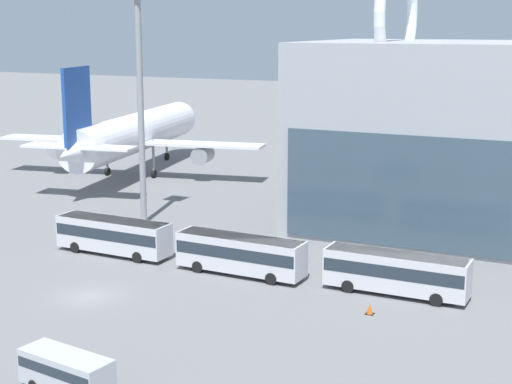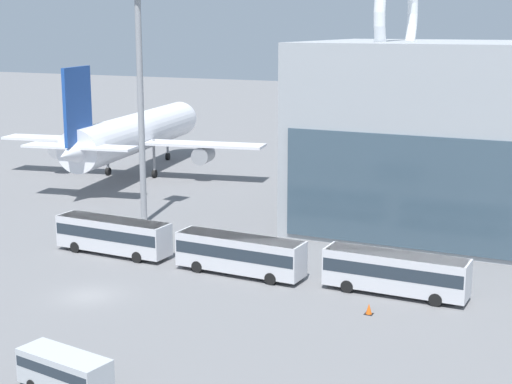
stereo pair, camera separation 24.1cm
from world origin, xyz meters
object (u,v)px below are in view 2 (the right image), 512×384
Objects in this scene: airliner_at_gate_near at (133,134)px; service_van_foreground at (64,370)px; shuttle_bus_2 at (395,271)px; traffic_cone_0 at (369,309)px; shuttle_bus_0 at (113,234)px; shuttle_bus_1 at (240,252)px; floodlight_mast at (140,79)px.

service_van_foreground is at bearing -159.83° from airliner_at_gate_near.
airliner_at_gate_near reaches higher than shuttle_bus_2.
shuttle_bus_0 is at bearing 169.82° from traffic_cone_0.
airliner_at_gate_near is 38.32m from shuttle_bus_0.
shuttle_bus_0 reaches higher than traffic_cone_0.
airliner_at_gate_near is at bearing 140.70° from traffic_cone_0.
shuttle_bus_1 is at bearing 0.10° from shuttle_bus_0.
airliner_at_gate_near is 3.68× the size of shuttle_bus_0.
service_van_foreground is (13.63, -23.72, -0.55)m from shuttle_bus_0.
traffic_cone_0 is at bearing -8.42° from shuttle_bus_0.
floodlight_mast is (-17.58, 34.64, 13.66)m from service_van_foreground.
airliner_at_gate_near is 50.91× the size of traffic_cone_0.
airliner_at_gate_near reaches higher than shuttle_bus_0.
floodlight_mast is (-3.94, 10.92, 13.11)m from shuttle_bus_0.
airliner_at_gate_near is at bearing 137.01° from shuttle_bus_1.
shuttle_bus_1 reaches higher than traffic_cone_0.
shuttle_bus_1 is 0.45× the size of floodlight_mast.
shuttle_bus_2 is (12.98, 0.70, 0.00)m from shuttle_bus_1.
shuttle_bus_1 and shuttle_bus_2 have the same top height.
shuttle_bus_1 is 23.36m from service_van_foreground.
shuttle_bus_2 is 34.33m from floodlight_mast.
airliner_at_gate_near reaches higher than shuttle_bus_1.
shuttle_bus_1 is 1.00× the size of shuttle_bus_2.
traffic_cone_0 is at bearing -95.43° from shuttle_bus_2.
service_van_foreground is at bearing -63.10° from floodlight_mast.
airliner_at_gate_near reaches higher than traffic_cone_0.
floodlight_mast is (-16.93, 11.30, 13.11)m from shuttle_bus_1.
shuttle_bus_0 is at bearing -159.18° from airliner_at_gate_near.
floodlight_mast is at bearing 152.21° from traffic_cone_0.
service_van_foreground is at bearing -58.35° from shuttle_bus_0.
floodlight_mast reaches higher than shuttle_bus_2.
service_van_foreground is (-12.33, -24.04, -0.55)m from shuttle_bus_2.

